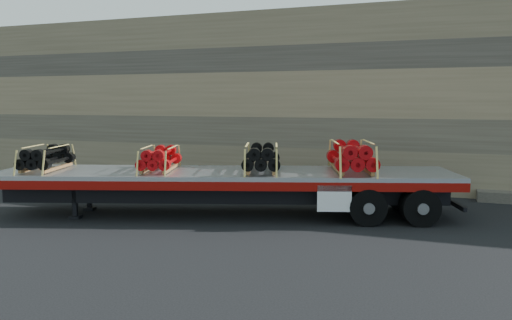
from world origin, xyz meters
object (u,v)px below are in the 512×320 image
(bundle_midrear, at_px, (262,158))
(bundle_midfront, at_px, (160,159))
(bundle_rear, at_px, (351,157))
(trailer, at_px, (225,193))
(bundle_front, at_px, (47,159))

(bundle_midrear, bearing_deg, bundle_midfront, 180.00)
(bundle_midfront, height_order, bundle_midrear, bundle_midrear)
(bundle_rear, bearing_deg, bundle_midfront, 180.00)
(trailer, height_order, bundle_midrear, bundle_midrear)
(bundle_front, distance_m, bundle_midfront, 3.46)
(trailer, relative_size, bundle_midfront, 7.01)
(trailer, distance_m, bundle_rear, 3.92)
(trailer, distance_m, bundle_front, 5.52)
(trailer, bearing_deg, bundle_midrear, 0.00)
(bundle_midfront, xyz_separation_m, bundle_midrear, (2.92, 0.93, 0.04))
(trailer, height_order, bundle_rear, bundle_rear)
(bundle_midfront, distance_m, bundle_rear, 5.72)
(trailer, xyz_separation_m, bundle_rear, (3.58, 1.14, 1.10))
(trailer, relative_size, bundle_midrear, 6.31)
(bundle_midfront, bearing_deg, trailer, 0.00)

